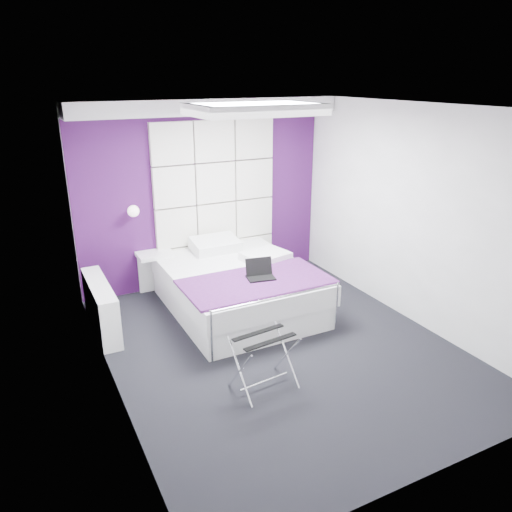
{
  "coord_description": "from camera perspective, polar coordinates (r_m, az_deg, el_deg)",
  "views": [
    {
      "loc": [
        -2.46,
        -4.29,
        2.89
      ],
      "look_at": [
        -0.11,
        0.35,
        0.99
      ],
      "focal_mm": 35.0,
      "sensor_mm": 36.0,
      "label": 1
    }
  ],
  "objects": [
    {
      "name": "ceiling",
      "position": [
        4.95,
        3.13,
        16.71
      ],
      "size": [
        4.4,
        4.4,
        0.0
      ],
      "primitive_type": "plane",
      "rotation": [
        3.14,
        0.0,
        0.0
      ],
      "color": "white",
      "rests_on": "wall_back"
    },
    {
      "name": "skylight",
      "position": [
        5.48,
        -0.13,
        16.54
      ],
      "size": [
        1.36,
        0.86,
        0.12
      ],
      "primitive_type": null,
      "color": "white",
      "rests_on": "ceiling"
    },
    {
      "name": "floor",
      "position": [
        5.72,
        2.64,
        -10.26
      ],
      "size": [
        4.4,
        4.4,
        0.0
      ],
      "primitive_type": "plane",
      "color": "black",
      "rests_on": "ground"
    },
    {
      "name": "soffit",
      "position": [
        6.71,
        -5.54,
        16.68
      ],
      "size": [
        3.58,
        0.5,
        0.2
      ],
      "primitive_type": "cube",
      "color": "white",
      "rests_on": "wall_back"
    },
    {
      "name": "wall_back",
      "position": [
        7.11,
        -5.97,
        7.07
      ],
      "size": [
        3.6,
        0.0,
        3.6
      ],
      "primitive_type": "plane",
      "rotation": [
        1.57,
        0.0,
        0.0
      ],
      "color": "silver",
      "rests_on": "floor"
    },
    {
      "name": "radiator",
      "position": [
        6.2,
        -17.3,
        -5.56
      ],
      "size": [
        0.22,
        1.2,
        0.6
      ],
      "primitive_type": "cube",
      "color": "white",
      "rests_on": "floor"
    },
    {
      "name": "accent_wall",
      "position": [
        7.11,
        -5.94,
        7.06
      ],
      "size": [
        3.58,
        0.02,
        2.58
      ],
      "primitive_type": "cube",
      "color": "#3E1049",
      "rests_on": "wall_back"
    },
    {
      "name": "headboard",
      "position": [
        7.14,
        -4.63,
        6.1
      ],
      "size": [
        1.8,
        0.08,
        2.3
      ],
      "primitive_type": null,
      "color": "white",
      "rests_on": "wall_back"
    },
    {
      "name": "laptop",
      "position": [
        5.97,
        0.35,
        -1.94
      ],
      "size": [
        0.32,
        0.23,
        0.23
      ],
      "rotation": [
        0.0,
        0.0,
        -0.18
      ],
      "color": "black",
      "rests_on": "bed"
    },
    {
      "name": "luggage_rack",
      "position": [
        4.91,
        0.93,
        -12.01
      ],
      "size": [
        0.57,
        0.42,
        0.56
      ],
      "rotation": [
        0.0,
        0.0,
        0.11
      ],
      "color": "silver",
      "rests_on": "floor"
    },
    {
      "name": "wall_left",
      "position": [
        4.62,
        -16.97,
        -0.95
      ],
      "size": [
        0.0,
        4.4,
        4.4
      ],
      "primitive_type": "plane",
      "rotation": [
        1.57,
        0.0,
        1.57
      ],
      "color": "silver",
      "rests_on": "floor"
    },
    {
      "name": "bed",
      "position": [
        6.44,
        -2.12,
        -3.49
      ],
      "size": [
        1.75,
        2.11,
        0.74
      ],
      "color": "white",
      "rests_on": "floor"
    },
    {
      "name": "wall_right",
      "position": [
        6.25,
        17.43,
        4.41
      ],
      "size": [
        0.0,
        4.4,
        4.4
      ],
      "primitive_type": "plane",
      "rotation": [
        1.57,
        0.0,
        -1.57
      ],
      "color": "silver",
      "rests_on": "floor"
    },
    {
      "name": "nightstand",
      "position": [
        6.91,
        -11.48,
        0.18
      ],
      "size": [
        0.48,
        0.37,
        0.05
      ],
      "primitive_type": "cube",
      "color": "white",
      "rests_on": "wall_back"
    },
    {
      "name": "wall_lamp",
      "position": [
        6.71,
        -13.92,
        5.09
      ],
      "size": [
        0.15,
        0.15,
        0.15
      ],
      "primitive_type": "sphere",
      "color": "white",
      "rests_on": "wall_back"
    }
  ]
}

